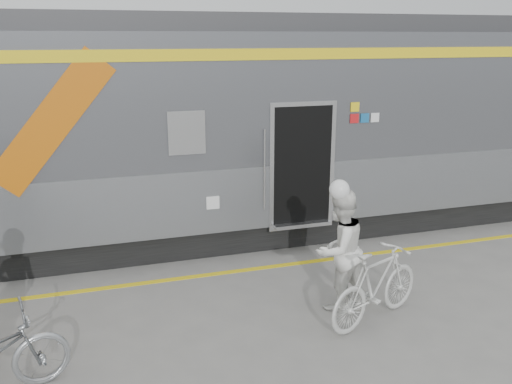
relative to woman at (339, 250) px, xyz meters
name	(u,v)px	position (x,y,z in m)	size (l,w,h in m)	color
ground	(292,336)	(-0.91, -0.60, -0.86)	(90.00, 90.00, 0.00)	slate
train	(162,130)	(-1.91, 3.60, 1.19)	(24.00, 3.17, 4.10)	black
safety_strip	(245,270)	(-0.91, 1.55, -0.86)	(24.00, 0.12, 0.01)	yellow
woman	(339,250)	(0.00, 0.00, 0.00)	(0.84, 0.65, 1.72)	white
bicycle_right	(376,286)	(0.30, -0.55, -0.34)	(0.49, 1.74, 1.04)	beige
helmet_woman	(342,180)	(0.00, 0.00, 1.00)	(0.28, 0.28, 0.28)	white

